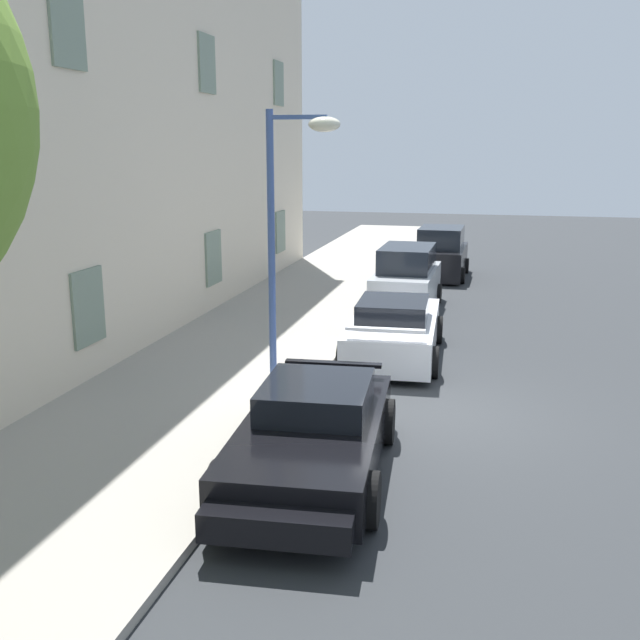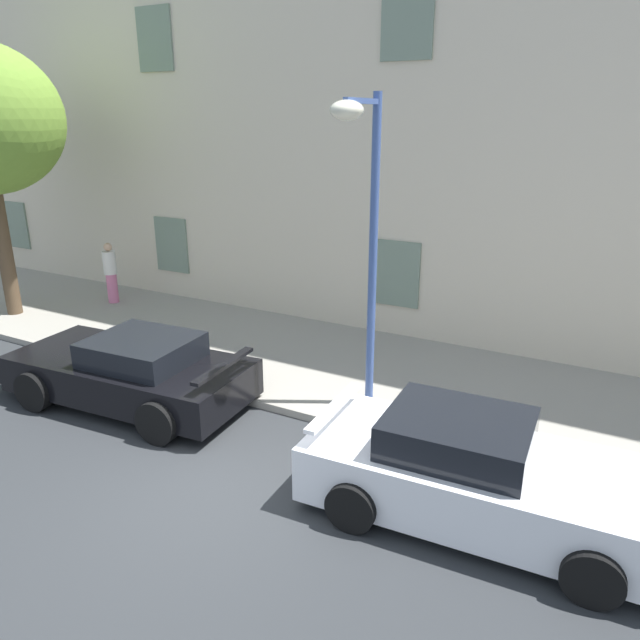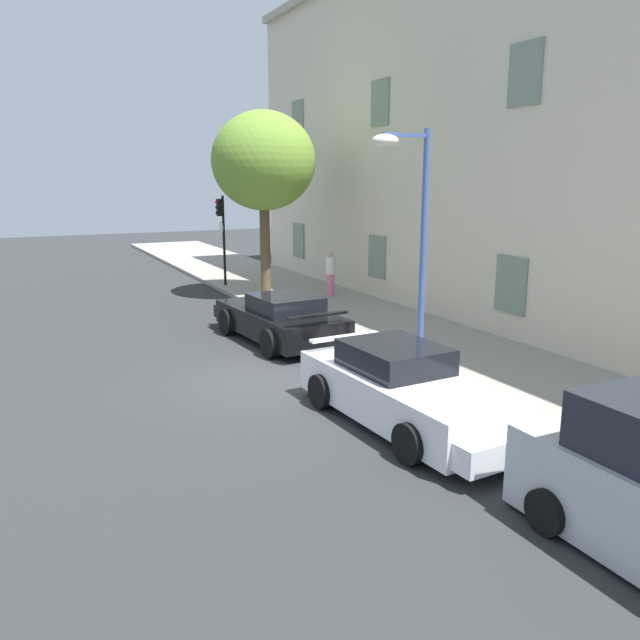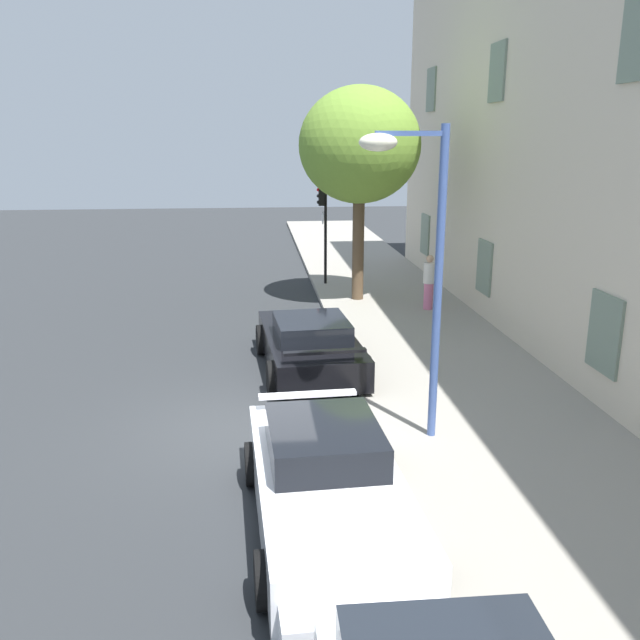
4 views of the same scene
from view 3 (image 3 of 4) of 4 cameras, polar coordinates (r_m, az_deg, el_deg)
The scene contains 9 objects.
ground_plane at distance 13.97m, azimuth -4.36°, elevation -5.35°, with size 80.00×80.00×0.00m, color #2B2D30.
sidewalk at distance 16.15m, azimuth 10.84°, elevation -2.79°, with size 60.00×4.44×0.14m, color gray.
building_facade at distance 18.63m, azimuth 22.81°, elevation 16.21°, with size 33.28×4.79×11.50m.
sportscar_red_lead at distance 17.16m, azimuth -3.88°, elevation 0.18°, with size 4.92×2.41×1.31m.
sportscar_yellow_flank at distance 11.31m, azimuth 8.17°, elevation -6.58°, with size 4.98×2.26×1.39m.
tree_near_kerb at distance 23.19m, azimuth -5.13°, elevation 14.07°, with size 3.70×3.70×6.53m.
traffic_light at distance 25.27m, azimuth -8.89°, elevation 8.52°, with size 0.44×0.36×3.52m.
street_lamp at distance 13.82m, azimuth 7.94°, elevation 10.33°, with size 0.44×1.42×5.21m.
pedestrian_admiring at distance 22.84m, azimuth 0.97°, elevation 4.30°, with size 0.49×0.49×1.65m.
Camera 3 is at (12.31, -4.97, 4.32)m, focal length 35.40 mm.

